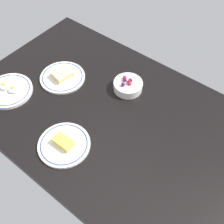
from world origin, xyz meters
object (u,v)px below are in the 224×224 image
at_px(plate_cheese, 64,144).
at_px(plate_eggs, 9,90).
at_px(bowl_berries, 128,85).
at_px(plate_sandwich, 62,77).

xyz_separation_m(plate_cheese, plate_eggs, (0.42, -0.05, 0.00)).
xyz_separation_m(plate_cheese, bowl_berries, (-0.02, -0.42, 0.01)).
distance_m(plate_sandwich, plate_eggs, 0.27).
relative_size(plate_sandwich, plate_eggs, 1.00).
xyz_separation_m(plate_cheese, plate_sandwich, (0.28, -0.28, 0.00)).
xyz_separation_m(plate_sandwich, plate_eggs, (0.14, 0.23, 0.00)).
bearing_deg(bowl_berries, plate_sandwich, 25.67).
relative_size(plate_cheese, plate_sandwich, 0.97).
bearing_deg(plate_sandwich, bowl_berries, -154.33).
bearing_deg(plate_cheese, plate_eggs, -7.00).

